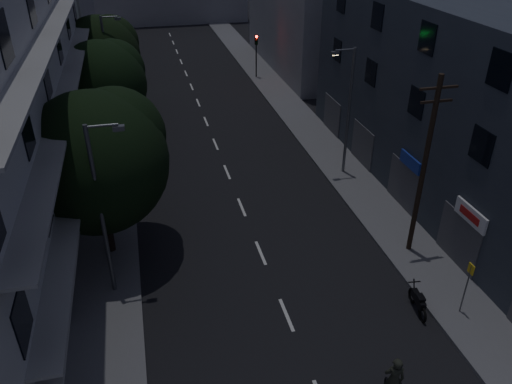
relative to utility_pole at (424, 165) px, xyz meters
name	(u,v)px	position (x,y,z in m)	size (l,w,h in m)	color
ground	(214,141)	(-7.33, 15.60, -4.87)	(160.00, 160.00, 0.00)	black
sidewalk_left	(110,151)	(-14.83, 15.60, -4.79)	(3.00, 90.00, 0.15)	#565659
sidewalk_right	(310,131)	(0.17, 15.60, -4.79)	(3.00, 90.00, 0.15)	#565659
lane_markings	(202,112)	(-7.33, 21.85, -4.86)	(0.15, 60.50, 0.01)	beige
building_right	(459,109)	(4.66, 4.59, 0.63)	(6.19, 28.00, 11.00)	#2A2F38
building_far_right	(301,3)	(4.67, 32.60, 1.63)	(6.00, 20.00, 13.00)	slate
tree_near	(97,157)	(-14.57, 3.57, 0.43)	(6.67, 6.67, 8.23)	black
tree_mid	(102,82)	(-14.66, 16.52, -0.07)	(6.05, 6.05, 7.44)	black
tree_far	(101,52)	(-14.87, 23.68, 0.12)	(6.25, 6.25, 7.73)	black
traffic_signal_far_right	(256,47)	(-0.65, 29.77, -1.77)	(0.28, 0.37, 4.10)	black
traffic_signal_far_left	(115,56)	(-14.07, 29.59, -1.77)	(0.28, 0.37, 4.10)	black
street_lamp_left_near	(103,205)	(-14.35, 0.38, -0.27)	(1.51, 0.25, 8.00)	#55585C
street_lamp_right	(347,106)	(-0.12, 8.65, -0.27)	(1.51, 0.25, 8.00)	slate
street_lamp_left_far	(109,64)	(-14.29, 21.64, -0.27)	(1.51, 0.25, 8.00)	#57595F
utility_pole	(424,165)	(0.00, 0.00, 0.00)	(1.80, 0.24, 9.00)	black
bus_stop_sign	(468,280)	(-0.10, -4.60, -2.98)	(0.06, 0.35, 2.52)	#595B60
motorcycle	(418,302)	(-1.77, -3.96, -4.39)	(0.56, 1.88, 1.21)	black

